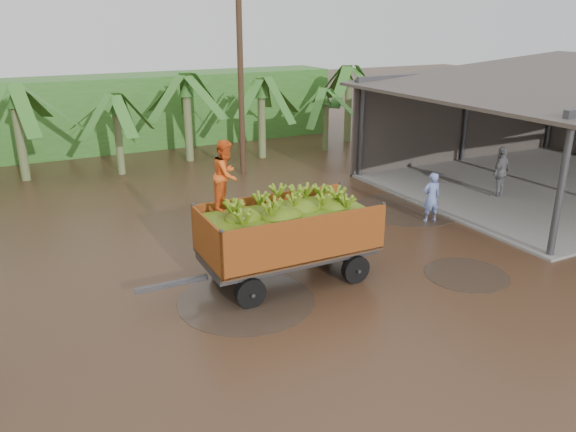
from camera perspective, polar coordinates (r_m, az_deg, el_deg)
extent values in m
plane|color=black|center=(16.57, 3.22, -2.98)|extent=(100.00, 100.00, 0.00)
cube|color=gray|center=(24.40, 24.84, 2.75)|extent=(12.00, 10.00, 0.08)
cube|color=#383330|center=(23.66, 26.31, 12.54)|extent=(12.78, 10.80, 1.01)
cube|color=#383330|center=(27.15, 17.35, 9.49)|extent=(12.00, 0.12, 4.00)
cube|color=#2D661E|center=(30.07, -16.09, 10.13)|extent=(22.00, 3.00, 3.60)
cube|color=#47474C|center=(13.32, -11.72, -6.79)|extent=(1.72, 0.14, 0.11)
imported|color=orange|center=(13.32, -6.30, 4.19)|extent=(1.01, 1.02, 1.66)
imported|color=#6A7FC1|center=(18.78, 14.37, 1.85)|extent=(0.67, 0.52, 1.65)
imported|color=gray|center=(22.02, 20.79, 4.15)|extent=(1.23, 0.82, 1.94)
cylinder|color=#47301E|center=(23.50, -4.82, 13.42)|extent=(0.24, 0.24, 7.71)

